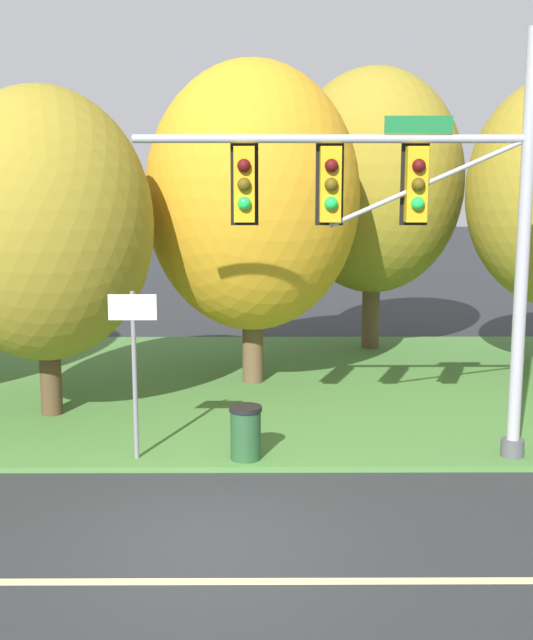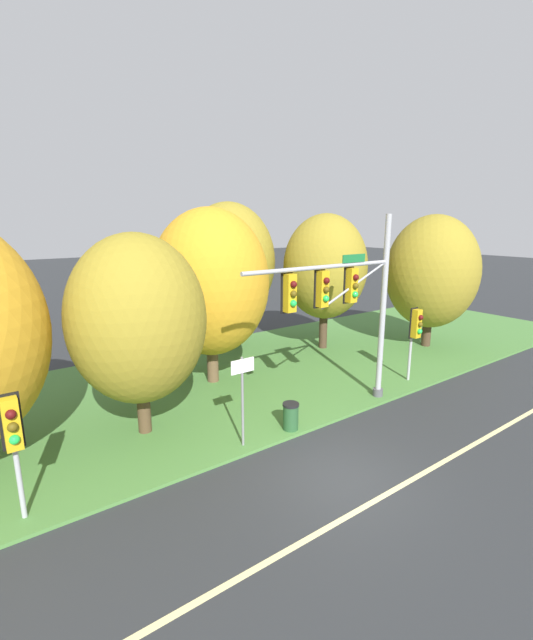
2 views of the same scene
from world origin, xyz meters
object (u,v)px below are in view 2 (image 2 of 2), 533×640
Objects in this scene: pedestrian_signal_near_kerb at (415,328)px; tree_behind_signpost at (138,319)px; route_sign_post at (243,389)px; traffic_signal_mast at (348,298)px; tree_tall_centre at (229,262)px; tree_mid_verge at (210,283)px; trash_bin at (291,416)px; tree_furthest_back at (432,272)px; pedestrian_signal_further_along at (13,432)px; tree_right_far at (325,267)px.

tree_behind_signpost is at bearing 167.66° from pedestrian_signal_near_kerb.
pedestrian_signal_near_kerb is 8.99m from route_sign_post.
tree_tall_centre is at bearing 85.33° from traffic_signal_mast.
tree_mid_verge is 5.24m from tree_tall_centre.
tree_behind_signpost is at bearing 145.63° from trash_bin.
tree_mid_verge reaches higher than tree_furthest_back.
trash_bin is (-3.39, -9.48, -4.23)m from tree_tall_centre.
trash_bin is (-12.39, -3.18, -3.67)m from tree_furthest_back.
trash_bin is at bearing -1.45° from route_sign_post.
tree_tall_centre is 1.09× the size of tree_furthest_back.
tree_furthest_back reaches higher than trash_bin.
pedestrian_signal_near_kerb is at bearing 2.59° from trash_bin.
tree_mid_verge is at bearing 89.34° from trash_bin.
tree_tall_centre reaches higher than tree_mid_verge.
pedestrian_signal_near_kerb is at bearing 0.64° from pedestrian_signal_further_along.
tree_right_far reaches higher than route_sign_post.
tree_tall_centre reaches higher than pedestrian_signal_near_kerb.
tree_mid_verge is 7.99× the size of trash_bin.
traffic_signal_mast reaches higher than trash_bin.
tree_tall_centre is (-3.71, 9.16, 2.32)m from pedestrian_signal_near_kerb.
pedestrian_signal_near_kerb is 8.92m from tree_mid_verge.
trash_bin is at bearing -109.68° from tree_tall_centre.
tree_behind_signpost is 0.91× the size of tree_right_far.
traffic_signal_mast is at bearing -127.84° from tree_right_far.
tree_right_far is (15.35, 6.16, 2.15)m from pedestrian_signal_further_along.
tree_furthest_back reaches higher than pedestrian_signal_further_along.
tree_right_far reaches higher than traffic_signal_mast.
tree_tall_centre is at bearing 141.90° from tree_right_far.
trash_bin is at bearing -139.70° from tree_right_far.
traffic_signal_mast is 0.98× the size of tree_right_far.
trash_bin is at bearing -165.61° from tree_furthest_back.
traffic_signal_mast is at bearing -94.67° from tree_tall_centre.
tree_mid_verge is 0.95× the size of tree_tall_centre.
tree_furthest_back is (4.95, -3.13, -0.31)m from tree_right_far.
tree_right_far is (4.81, 6.20, 0.26)m from traffic_signal_mast.
traffic_signal_mast is 7.85m from tree_right_far.
pedestrian_signal_further_along is 9.78m from tree_mid_verge.
pedestrian_signal_further_along is at bearing -158.14° from tree_right_far.
pedestrian_signal_near_kerb is 15.00m from pedestrian_signal_further_along.
pedestrian_signal_near_kerb reaches higher than trash_bin.
tree_tall_centre is (7.42, 6.73, 0.86)m from tree_behind_signpost.
tree_tall_centre is 8.42× the size of trash_bin.
route_sign_post is at bearing -167.62° from tree_furthest_back.
pedestrian_signal_further_along is at bearing -179.36° from pedestrian_signal_near_kerb.
tree_tall_centre reaches higher than tree_furthest_back.
pedestrian_signal_further_along is at bearing 178.89° from trash_bin.
trash_bin is (4.03, -2.75, -3.37)m from tree_behind_signpost.
tree_mid_verge reaches higher than tree_right_far.
route_sign_post is 11.17m from tree_tall_centre.
tree_furthest_back is (5.30, 2.86, 1.76)m from pedestrian_signal_near_kerb.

